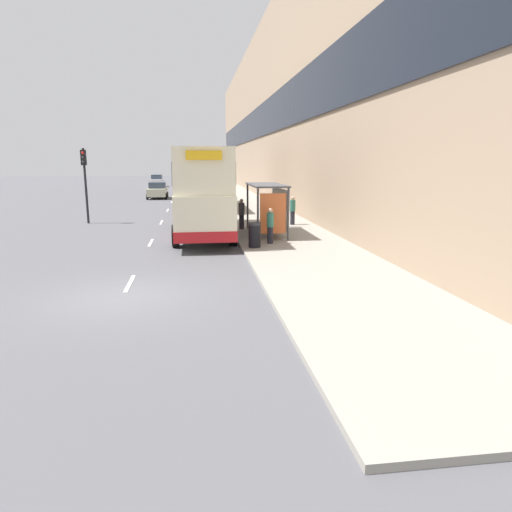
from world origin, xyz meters
The scene contains 23 objects.
ground_plane centered at (0.00, 0.00, 0.00)m, with size 220.00×220.00×0.00m, color #515156.
pavement centered at (6.50, 38.50, 0.07)m, with size 5.00×93.00×0.14m.
terrace_facade centered at (10.49, 38.50, 8.59)m, with size 3.10×93.00×17.20m.
lane_mark_0 centered at (0.00, 1.45, 0.01)m, with size 0.12×2.00×0.01m.
lane_mark_1 centered at (0.00, 8.74, 0.01)m, with size 0.12×2.00×0.01m.
lane_mark_2 centered at (0.00, 16.03, 0.01)m, with size 0.12×2.00×0.01m.
lane_mark_3 centered at (0.00, 23.32, 0.01)m, with size 0.12×2.00×0.01m.
lane_mark_4 centered at (0.00, 30.62, 0.01)m, with size 0.12×2.00×0.01m.
lane_mark_5 centered at (0.00, 37.91, 0.01)m, with size 0.12×2.00×0.01m.
lane_mark_6 centered at (0.00, 45.20, 0.01)m, with size 0.12×2.00×0.01m.
bus_shelter centered at (5.77, 9.39, 1.88)m, with size 1.60×4.20×2.48m.
double_decker_bus_near centered at (2.47, 10.69, 2.28)m, with size 2.85×10.40×4.30m.
double_decker_bus_ahead centered at (2.54, 24.17, 2.29)m, with size 2.85×11.49×4.30m.
car_0 centered at (-3.33, 57.24, 0.89)m, with size 1.92×4.44×1.80m.
car_1 centered at (1.86, 58.13, 0.90)m, with size 2.07×4.17×1.84m.
car_2 centered at (-1.61, 35.02, 0.83)m, with size 2.01×3.87×1.66m.
car_3 centered at (2.16, 42.91, 0.83)m, with size 1.93×4.19×1.66m.
pedestrian_at_shelter centered at (7.00, 12.00, 0.95)m, with size 0.32×0.32×1.59m.
pedestrian_1 centered at (5.35, 7.04, 0.94)m, with size 0.31×0.31×1.57m.
pedestrian_2 centered at (4.55, 11.60, 0.97)m, with size 0.32×0.32×1.63m.
pedestrian_3 centered at (7.65, 13.01, 0.96)m, with size 0.32×0.32×1.61m.
litter_bin centered at (4.55, 6.25, 0.67)m, with size 0.55×0.55×1.05m.
traffic_light_far_kerb centered at (-4.40, 16.23, 3.04)m, with size 0.30×0.32×4.49m.
Camera 1 is at (2.05, -12.62, 3.71)m, focal length 32.00 mm.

